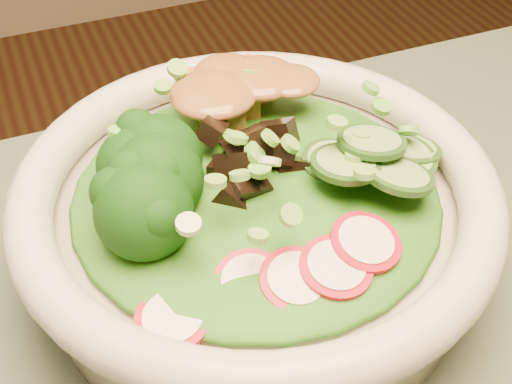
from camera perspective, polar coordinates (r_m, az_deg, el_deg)
name	(u,v)px	position (r m, az deg, el deg)	size (l,w,h in m)	color
salad_bowl	(256,217)	(0.43, 0.00, -2.05)	(0.29, 0.29, 0.08)	beige
lettuce_bed	(256,191)	(0.42, 0.00, 0.10)	(0.22, 0.22, 0.03)	#1D5812
broccoli_florets	(139,187)	(0.40, -9.32, 0.36)	(0.09, 0.07, 0.05)	black
radish_slices	(292,273)	(0.37, 2.94, -6.47)	(0.12, 0.04, 0.02)	#B00D22
cucumber_slices	(372,158)	(0.43, 9.23, 2.68)	(0.07, 0.07, 0.04)	#78A65C
mushroom_heap	(251,157)	(0.42, -0.39, 2.84)	(0.07, 0.07, 0.04)	black
tofu_cubes	(236,107)	(0.46, -1.63, 6.79)	(0.10, 0.06, 0.04)	#A06135
peanut_sauce	(235,89)	(0.45, -1.67, 8.23)	(0.07, 0.06, 0.02)	brown
scallion_garnish	(256,156)	(0.40, 0.00, 2.89)	(0.21, 0.21, 0.03)	#6CB640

